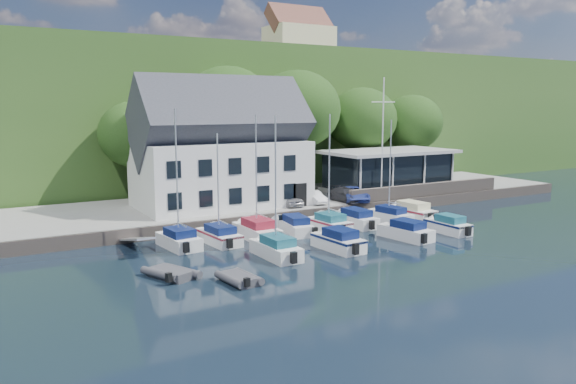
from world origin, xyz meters
The scene contains 34 objects.
ground centered at (0.00, 0.00, 0.00)m, with size 180.00×180.00×0.00m, color black.
quay centered at (0.00, 17.50, 0.50)m, with size 60.00×13.00×1.00m, color gray.
quay_face centered at (0.00, 11.00, 0.50)m, with size 60.00×0.30×1.00m, color #6B5F56.
hillside centered at (0.00, 62.00, 8.00)m, with size 160.00×75.00×16.00m, color #2C501E.
field_patch centered at (8.00, 70.00, 16.15)m, with size 50.00×30.00×0.30m, color #545C2E.
farmhouse centered at (22.00, 52.00, 20.10)m, with size 10.40×7.00×8.20m, color beige, non-canonical shape.
harbor_building centered at (-7.00, 16.50, 5.35)m, with size 14.40×8.20×8.70m, color silver, non-canonical shape.
club_pavilion centered at (11.00, 16.00, 3.05)m, with size 13.20×7.20×4.10m, color black, non-canonical shape.
seawall centered at (12.00, 11.40, 1.60)m, with size 18.00×0.50×1.20m, color #6B5F56.
gangway centered at (-16.50, 9.00, 0.00)m, with size 1.20×6.00×1.40m, color silver, non-canonical shape.
car_silver centered at (-2.03, 13.55, 1.63)m, with size 1.50×3.73×1.27m, color #B4B5B9.
car_white centered at (0.44, 13.38, 1.55)m, with size 1.16×3.32×1.09m, color silver.
car_dgrey centered at (3.44, 12.58, 1.62)m, with size 1.74×4.28×1.24m, color #2F3034.
car_blue centered at (4.12, 12.49, 1.69)m, with size 1.60×4.04×1.38m, color #314498.
flagpole centered at (7.34, 12.53, 6.53)m, with size 2.65×0.20×11.05m, color silver, non-canonical shape.
tree_1 centered at (-12.76, 22.02, 5.47)m, with size 6.55×6.55×8.95m, color #193710, non-canonical shape.
tree_2 centered at (-3.57, 22.66, 7.16)m, with size 9.01×9.01×12.32m, color #193710, non-canonical shape.
tree_3 centered at (3.76, 21.81, 7.06)m, with size 8.87×8.87×12.12m, color #193710, non-canonical shape.
tree_4 centered at (12.23, 22.08, 6.25)m, with size 7.69×7.69×10.51m, color #193710, non-canonical shape.
tree_5 centered at (19.13, 21.70, 5.88)m, with size 7.14×7.14×9.76m, color #193710, non-canonical shape.
boat_r1_0 centered at (-13.82, 7.91, 4.28)m, with size 1.94×5.59×8.57m, color silver, non-canonical shape.
boat_r1_1 centered at (-10.97, 7.71, 4.12)m, with size 1.84×5.94×8.24m, color silver, non-canonical shape.
boat_r1_2 centered at (-8.04, 7.68, 4.59)m, with size 2.11×6.48×9.18m, color silver, non-canonical shape.
boat_r1_3 centered at (-4.75, 7.89, 0.68)m, with size 1.73×6.18×1.36m, color silver, non-canonical shape.
boat_r1_4 centered at (-2.07, 7.23, 4.26)m, with size 1.99×5.46×8.53m, color silver, non-canonical shape.
boat_r1_5 centered at (0.67, 7.64, 0.71)m, with size 1.87×6.18×1.42m, color silver, non-canonical shape.
boat_r1_6 centered at (4.00, 7.40, 4.17)m, with size 1.70×6.08×8.35m, color silver, non-canonical shape.
boat_r1_7 centered at (6.52, 7.55, 0.76)m, with size 1.94×6.61×1.52m, color silver, non-canonical shape.
boat_r2_1 centered at (-9.28, 2.51, 4.38)m, with size 1.84×6.06×8.76m, color silver, non-canonical shape.
boat_r2_2 centered at (-4.76, 2.11, 0.74)m, with size 1.91×5.70×1.49m, color silver, non-canonical shape.
boat_r2_3 centered at (1.25, 2.24, 0.71)m, with size 1.89×5.89×1.41m, color silver, non-canonical shape.
boat_r2_4 centered at (5.34, 2.17, 0.70)m, with size 1.63×5.38×1.41m, color silver, non-canonical shape.
dinghy_0 centered at (-16.39, 1.70, 0.35)m, with size 1.81×3.02×0.70m, color #3A3A3F, non-canonical shape.
dinghy_1 centered at (-13.48, -1.03, 0.32)m, with size 1.65×2.75×0.64m, color #3A3A3F, non-canonical shape.
Camera 1 is at (-25.77, -27.85, 9.55)m, focal length 35.00 mm.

